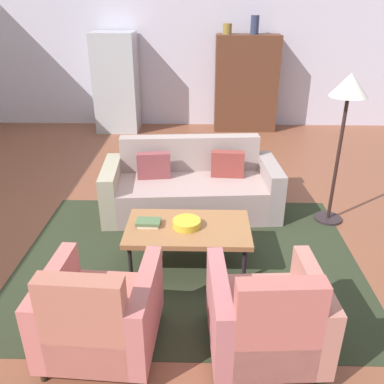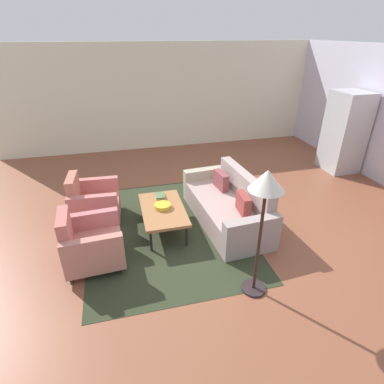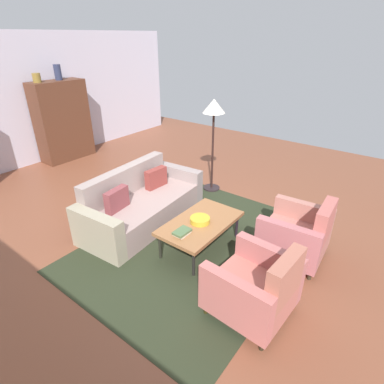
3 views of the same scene
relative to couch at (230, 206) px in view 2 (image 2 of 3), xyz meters
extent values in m
plane|color=brown|center=(0.20, -0.52, -0.29)|extent=(10.65, 10.65, 0.00)
cube|color=beige|center=(-4.24, -0.52, 1.11)|extent=(0.12, 8.72, 2.80)
cube|color=#2A321F|center=(0.01, -1.14, -0.28)|extent=(3.40, 2.60, 0.01)
cube|color=gray|center=(0.01, -0.09, -0.08)|extent=(1.80, 1.03, 0.42)
cube|color=gray|center=(-0.02, 0.27, 0.14)|extent=(1.75, 0.31, 0.86)
cube|color=gray|center=(0.96, -0.01, 0.02)|extent=(0.25, 0.91, 0.62)
cube|color=tan|center=(-0.95, -0.16, 0.02)|extent=(0.25, 0.91, 0.62)
cube|color=brown|center=(0.45, 0.05, 0.29)|extent=(0.41, 0.14, 0.32)
cube|color=brown|center=(-0.45, -0.02, 0.29)|extent=(0.41, 0.17, 0.32)
cylinder|color=black|center=(-0.52, -0.91, -0.10)|extent=(0.04, 0.04, 0.37)
cylinder|color=black|center=(0.54, -0.91, -0.10)|extent=(0.04, 0.04, 0.37)
cylinder|color=black|center=(-0.52, -1.47, -0.10)|extent=(0.04, 0.04, 0.37)
cylinder|color=black|center=(0.54, -1.47, -0.10)|extent=(0.04, 0.04, 0.37)
cube|color=#9B653D|center=(0.01, -1.19, 0.11)|extent=(1.20, 0.70, 0.05)
cylinder|color=#2D280F|center=(-0.91, -1.93, -0.24)|extent=(0.05, 0.05, 0.10)
cylinder|color=#351B1F|center=(-0.24, -1.97, -0.24)|extent=(0.05, 0.05, 0.10)
cylinder|color=black|center=(-0.95, -2.61, -0.24)|extent=(0.05, 0.05, 0.10)
cylinder|color=#371C18|center=(-0.27, -2.64, -0.24)|extent=(0.05, 0.05, 0.10)
cube|color=#BC685D|center=(-0.59, -2.29, -0.04)|extent=(0.60, 0.83, 0.30)
cube|color=#B56A56|center=(-0.61, -2.62, 0.20)|extent=(0.57, 0.17, 0.78)
cube|color=#C66B65|center=(-0.93, -2.27, 0.09)|extent=(0.16, 0.81, 0.56)
cube|color=#BB6965|center=(-0.25, -2.30, 0.09)|extent=(0.16, 0.81, 0.56)
cylinder|color=#352C19|center=(0.25, -1.97, -0.24)|extent=(0.05, 0.05, 0.10)
cylinder|color=#382C15|center=(0.92, -1.93, -0.24)|extent=(0.05, 0.05, 0.10)
cylinder|color=#362A1C|center=(0.29, -2.65, -0.24)|extent=(0.05, 0.05, 0.10)
cylinder|color=#2C2A21|center=(0.97, -2.60, -0.24)|extent=(0.05, 0.05, 0.10)
cube|color=#B86F65|center=(0.61, -2.29, -0.04)|extent=(0.61, 0.83, 0.30)
cube|color=#BC645C|center=(0.63, -2.62, 0.20)|extent=(0.57, 0.18, 0.78)
cube|color=#B6686A|center=(0.27, -2.31, 0.09)|extent=(0.17, 0.81, 0.56)
cube|color=#B47366|center=(0.95, -2.26, 0.09)|extent=(0.17, 0.81, 0.56)
cylinder|color=gold|center=(-0.01, -1.19, 0.17)|extent=(0.27, 0.27, 0.07)
cube|color=beige|center=(-0.38, -1.17, 0.14)|extent=(0.20, 0.15, 0.02)
cube|color=#4E6B42|center=(-0.38, -1.17, 0.17)|extent=(0.24, 0.16, 0.03)
cube|color=#B7BABF|center=(-1.54, 3.39, 0.64)|extent=(0.80, 0.70, 1.85)
cylinder|color=#99999E|center=(-1.49, 3.76, 0.73)|extent=(0.02, 0.02, 0.70)
cylinder|color=#2B2123|center=(1.66, -0.26, -0.27)|extent=(0.32, 0.32, 0.03)
cylinder|color=black|center=(1.66, -0.26, 0.47)|extent=(0.04, 0.04, 1.45)
cone|color=silver|center=(1.66, -0.26, 1.31)|extent=(0.40, 0.40, 0.24)
camera|label=1|loc=(0.13, -4.58, 2.13)|focal=38.07mm
camera|label=2|loc=(4.34, -1.77, 2.74)|focal=28.51mm
camera|label=3|loc=(-2.93, -3.28, 2.42)|focal=29.07mm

